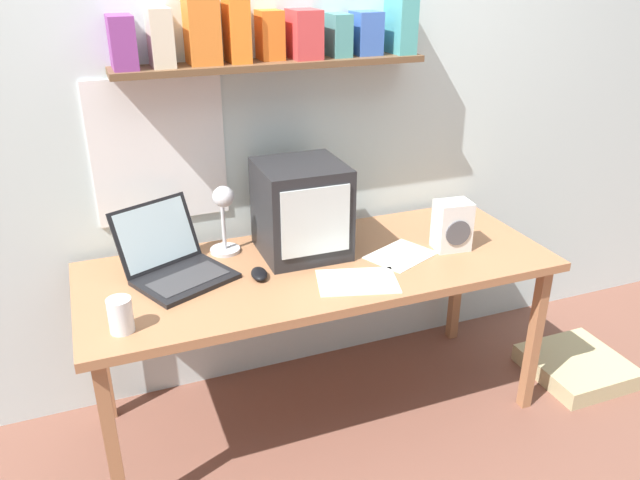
{
  "coord_description": "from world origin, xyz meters",
  "views": [
    {
      "loc": [
        -0.8,
        -2.04,
        1.82
      ],
      "look_at": [
        0.0,
        0.0,
        0.82
      ],
      "focal_mm": 35.0,
      "sensor_mm": 36.0,
      "label": 1
    }
  ],
  "objects_px": {
    "crt_monitor": "(301,209)",
    "computer_mouse": "(259,274)",
    "corner_desk": "(320,276)",
    "laptop": "(172,259)",
    "floor_cushion": "(577,366)",
    "desk_lamp": "(224,213)",
    "juice_glass": "(121,317)",
    "open_notebook": "(401,255)",
    "printed_handout": "(357,281)",
    "space_heater": "(452,226)"
  },
  "relations": [
    {
      "from": "crt_monitor",
      "to": "printed_handout",
      "type": "height_order",
      "value": "crt_monitor"
    },
    {
      "from": "open_notebook",
      "to": "printed_handout",
      "type": "distance_m",
      "value": 0.29
    },
    {
      "from": "open_notebook",
      "to": "floor_cushion",
      "type": "bearing_deg",
      "value": -9.06
    },
    {
      "from": "desk_lamp",
      "to": "juice_glass",
      "type": "distance_m",
      "value": 0.63
    },
    {
      "from": "corner_desk",
      "to": "open_notebook",
      "type": "xyz_separation_m",
      "value": [
        0.33,
        -0.06,
        0.06
      ]
    },
    {
      "from": "desk_lamp",
      "to": "space_heater",
      "type": "height_order",
      "value": "desk_lamp"
    },
    {
      "from": "crt_monitor",
      "to": "desk_lamp",
      "type": "bearing_deg",
      "value": 166.02
    },
    {
      "from": "crt_monitor",
      "to": "computer_mouse",
      "type": "bearing_deg",
      "value": -144.41
    },
    {
      "from": "laptop",
      "to": "desk_lamp",
      "type": "relative_size",
      "value": 1.53
    },
    {
      "from": "laptop",
      "to": "printed_handout",
      "type": "relative_size",
      "value": 1.35
    },
    {
      "from": "corner_desk",
      "to": "open_notebook",
      "type": "bearing_deg",
      "value": -9.86
    },
    {
      "from": "crt_monitor",
      "to": "open_notebook",
      "type": "distance_m",
      "value": 0.44
    },
    {
      "from": "space_heater",
      "to": "printed_handout",
      "type": "distance_m",
      "value": 0.5
    },
    {
      "from": "desk_lamp",
      "to": "space_heater",
      "type": "distance_m",
      "value": 0.92
    },
    {
      "from": "corner_desk",
      "to": "open_notebook",
      "type": "distance_m",
      "value": 0.34
    },
    {
      "from": "corner_desk",
      "to": "space_heater",
      "type": "xyz_separation_m",
      "value": [
        0.55,
        -0.07,
        0.16
      ]
    },
    {
      "from": "space_heater",
      "to": "floor_cushion",
      "type": "height_order",
      "value": "space_heater"
    },
    {
      "from": "laptop",
      "to": "space_heater",
      "type": "distance_m",
      "value": 1.12
    },
    {
      "from": "laptop",
      "to": "juice_glass",
      "type": "bearing_deg",
      "value": -147.75
    },
    {
      "from": "juice_glass",
      "to": "computer_mouse",
      "type": "bearing_deg",
      "value": 20.47
    },
    {
      "from": "corner_desk",
      "to": "printed_handout",
      "type": "distance_m",
      "value": 0.22
    },
    {
      "from": "computer_mouse",
      "to": "open_notebook",
      "type": "xyz_separation_m",
      "value": [
        0.58,
        -0.03,
        -0.01
      ]
    },
    {
      "from": "desk_lamp",
      "to": "computer_mouse",
      "type": "distance_m",
      "value": 0.3
    },
    {
      "from": "computer_mouse",
      "to": "floor_cushion",
      "type": "relative_size",
      "value": 0.26
    },
    {
      "from": "crt_monitor",
      "to": "floor_cushion",
      "type": "relative_size",
      "value": 0.88
    },
    {
      "from": "corner_desk",
      "to": "laptop",
      "type": "relative_size",
      "value": 4.04
    },
    {
      "from": "corner_desk",
      "to": "floor_cushion",
      "type": "relative_size",
      "value": 4.35
    },
    {
      "from": "crt_monitor",
      "to": "space_heater",
      "type": "distance_m",
      "value": 0.62
    },
    {
      "from": "crt_monitor",
      "to": "desk_lamp",
      "type": "distance_m",
      "value": 0.3
    },
    {
      "from": "laptop",
      "to": "desk_lamp",
      "type": "height_order",
      "value": "desk_lamp"
    },
    {
      "from": "computer_mouse",
      "to": "corner_desk",
      "type": "bearing_deg",
      "value": 6.8
    },
    {
      "from": "juice_glass",
      "to": "open_notebook",
      "type": "relative_size",
      "value": 0.38
    },
    {
      "from": "crt_monitor",
      "to": "desk_lamp",
      "type": "height_order",
      "value": "crt_monitor"
    },
    {
      "from": "crt_monitor",
      "to": "open_notebook",
      "type": "relative_size",
      "value": 1.2
    },
    {
      "from": "corner_desk",
      "to": "computer_mouse",
      "type": "height_order",
      "value": "computer_mouse"
    },
    {
      "from": "corner_desk",
      "to": "computer_mouse",
      "type": "bearing_deg",
      "value": -173.2
    },
    {
      "from": "computer_mouse",
      "to": "open_notebook",
      "type": "relative_size",
      "value": 0.36
    },
    {
      "from": "crt_monitor",
      "to": "desk_lamp",
      "type": "xyz_separation_m",
      "value": [
        -0.3,
        0.08,
        -0.0
      ]
    },
    {
      "from": "laptop",
      "to": "space_heater",
      "type": "height_order",
      "value": "laptop"
    },
    {
      "from": "desk_lamp",
      "to": "juice_glass",
      "type": "height_order",
      "value": "desk_lamp"
    },
    {
      "from": "laptop",
      "to": "juice_glass",
      "type": "xyz_separation_m",
      "value": [
        -0.22,
        -0.33,
        -0.01
      ]
    },
    {
      "from": "desk_lamp",
      "to": "laptop",
      "type": "bearing_deg",
      "value": -153.08
    },
    {
      "from": "space_heater",
      "to": "open_notebook",
      "type": "distance_m",
      "value": 0.25
    },
    {
      "from": "juice_glass",
      "to": "open_notebook",
      "type": "bearing_deg",
      "value": 8.55
    },
    {
      "from": "open_notebook",
      "to": "printed_handout",
      "type": "xyz_separation_m",
      "value": [
        -0.25,
        -0.14,
        0.0
      ]
    },
    {
      "from": "corner_desk",
      "to": "desk_lamp",
      "type": "bearing_deg",
      "value": 147.71
    },
    {
      "from": "desk_lamp",
      "to": "juice_glass",
      "type": "xyz_separation_m",
      "value": [
        -0.44,
        -0.43,
        -0.13
      ]
    },
    {
      "from": "desk_lamp",
      "to": "printed_handout",
      "type": "height_order",
      "value": "desk_lamp"
    },
    {
      "from": "desk_lamp",
      "to": "open_notebook",
      "type": "xyz_separation_m",
      "value": [
        0.65,
        -0.26,
        -0.18
      ]
    },
    {
      "from": "space_heater",
      "to": "open_notebook",
      "type": "xyz_separation_m",
      "value": [
        -0.22,
        0.01,
        -0.1
      ]
    }
  ]
}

